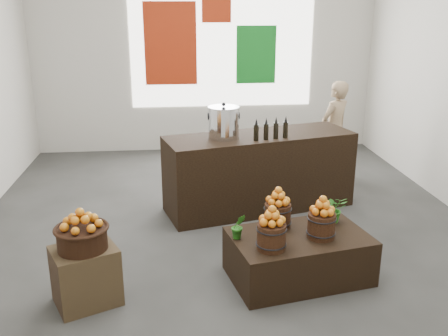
{
  "coord_description": "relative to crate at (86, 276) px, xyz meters",
  "views": [
    {
      "loc": [
        -0.58,
        -5.42,
        2.53
      ],
      "look_at": [
        -0.07,
        -0.4,
        0.88
      ],
      "focal_mm": 40.0,
      "sensor_mm": 36.0,
      "label": 1
    }
  ],
  "objects": [
    {
      "name": "wicker_basket",
      "position": [
        0.0,
        0.0,
        0.36
      ],
      "size": [
        0.43,
        0.43,
        0.19
      ],
      "primitive_type": "cylinder",
      "color": "black",
      "rests_on": "crate"
    },
    {
      "name": "apples_in_basket",
      "position": [
        0.0,
        0.0,
        0.55
      ],
      "size": [
        0.33,
        0.33,
        0.18
      ],
      "primitive_type": null,
      "color": "#940B04",
      "rests_on": "wicker_basket"
    },
    {
      "name": "crate",
      "position": [
        0.0,
        0.0,
        0.0
      ],
      "size": [
        0.67,
        0.62,
        0.53
      ],
      "primitive_type": "cube",
      "rotation": [
        0.0,
        0.0,
        0.43
      ],
      "color": "#504125",
      "rests_on": "ground"
    },
    {
      "name": "herb_garnish_left",
      "position": [
        1.38,
        0.23,
        0.31
      ],
      "size": [
        0.15,
        0.12,
        0.25
      ],
      "primitive_type": "imported",
      "rotation": [
        0.0,
        0.0,
        0.12
      ],
      "color": "#1D5C13",
      "rests_on": "display_table"
    },
    {
      "name": "display_table",
      "position": [
        1.97,
        0.24,
        -0.04
      ],
      "size": [
        1.43,
        1.04,
        0.45
      ],
      "primitive_type": "cube",
      "rotation": [
        0.0,
        0.0,
        0.2
      ],
      "color": "black",
      "rests_on": "ground"
    },
    {
      "name": "herb_garnish_right",
      "position": [
        2.38,
        0.51,
        0.32
      ],
      "size": [
        0.26,
        0.23,
        0.28
      ],
      "primitive_type": "imported",
      "rotation": [
        0.0,
        0.0,
        0.02
      ],
      "color": "#1D5C13",
      "rests_on": "display_table"
    },
    {
      "name": "apple_bucket_rear",
      "position": [
        1.8,
        0.45,
        0.3
      ],
      "size": [
        0.26,
        0.26,
        0.24
      ],
      "primitive_type": "cylinder",
      "color": "#391E0F",
      "rests_on": "display_table"
    },
    {
      "name": "deco_green_right",
      "position": [
        2.3,
        4.91,
        1.43
      ],
      "size": [
        0.7,
        0.04,
        1.0
      ],
      "primitive_type": "cube",
      "color": "#116F1D",
      "rests_on": "back_wall"
    },
    {
      "name": "back_wall",
      "position": [
        1.4,
        4.94,
        1.73
      ],
      "size": [
        6.0,
        0.04,
        4.0
      ],
      "primitive_type": "cube",
      "color": "beige",
      "rests_on": "ground"
    },
    {
      "name": "apple_bucket_front_right",
      "position": [
        2.16,
        0.18,
        0.3
      ],
      "size": [
        0.26,
        0.26,
        0.24
      ],
      "primitive_type": "cylinder",
      "color": "#391E0F",
      "rests_on": "display_table"
    },
    {
      "name": "apples_in_bucket_front_right",
      "position": [
        2.16,
        0.18,
        0.51
      ],
      "size": [
        0.19,
        0.19,
        0.17
      ],
      "primitive_type": null,
      "color": "#940B04",
      "rests_on": "apple_bucket_front_right"
    },
    {
      "name": "counter",
      "position": [
        1.89,
        2.04,
        0.22
      ],
      "size": [
        2.51,
        1.34,
        0.98
      ],
      "primitive_type": "cube",
      "rotation": [
        0.0,
        0.0,
        0.25
      ],
      "color": "black",
      "rests_on": "ground"
    },
    {
      "name": "apples_in_bucket_front_left",
      "position": [
        1.65,
        -0.01,
        0.51
      ],
      "size": [
        0.19,
        0.19,
        0.17
      ],
      "primitive_type": null,
      "color": "#940B04",
      "rests_on": "apple_bucket_front_left"
    },
    {
      "name": "apple_bucket_front_left",
      "position": [
        1.65,
        -0.01,
        0.3
      ],
      "size": [
        0.26,
        0.26,
        0.24
      ],
      "primitive_type": "cylinder",
      "color": "#391E0F",
      "rests_on": "display_table"
    },
    {
      "name": "shopper",
      "position": [
        3.22,
        3.15,
        0.47
      ],
      "size": [
        0.65,
        0.6,
        1.48
      ],
      "primitive_type": "imported",
      "rotation": [
        0.0,
        0.0,
        3.76
      ],
      "color": "#9E8261",
      "rests_on": "ground"
    },
    {
      "name": "deco_red_left",
      "position": [
        0.8,
        4.91,
        1.63
      ],
      "size": [
        0.9,
        0.04,
        1.4
      ],
      "primitive_type": "cube",
      "color": "#9C250C",
      "rests_on": "back_wall"
    },
    {
      "name": "oil_cruets",
      "position": [
        1.95,
        1.8,
        0.85
      ],
      "size": [
        0.35,
        0.15,
        0.27
      ],
      "primitive_type": null,
      "rotation": [
        0.0,
        0.0,
        0.25
      ],
      "color": "black",
      "rests_on": "counter"
    },
    {
      "name": "deco_red_upper",
      "position": [
        1.6,
        4.91,
        2.23
      ],
      "size": [
        0.5,
        0.04,
        0.5
      ],
      "primitive_type": "cube",
      "color": "#9C250C",
      "rests_on": "back_wall"
    },
    {
      "name": "back_opening",
      "position": [
        1.7,
        4.92,
        1.73
      ],
      "size": [
        3.2,
        0.02,
        2.4
      ],
      "primitive_type": "cube",
      "color": "white",
      "rests_on": "back_wall"
    },
    {
      "name": "apples_in_bucket_rear",
      "position": [
        1.8,
        0.45,
        0.51
      ],
      "size": [
        0.19,
        0.19,
        0.17
      ],
      "primitive_type": null,
      "color": "#940B04",
      "rests_on": "apple_bucket_rear"
    },
    {
      "name": "stock_pot_left",
      "position": [
        1.42,
        1.91,
        0.9
      ],
      "size": [
        0.37,
        0.37,
        0.37
      ],
      "primitive_type": "cylinder",
      "color": "silver",
      "rests_on": "counter"
    },
    {
      "name": "ground",
      "position": [
        1.4,
        1.44,
        -0.27
      ],
      "size": [
        7.0,
        7.0,
        0.0
      ],
      "primitive_type": "plane",
      "color": "#3D3D3A",
      "rests_on": "ground"
    }
  ]
}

